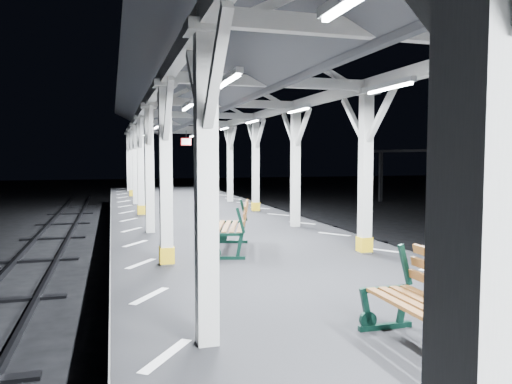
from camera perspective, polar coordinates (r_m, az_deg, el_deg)
name	(u,v)px	position (r m, az deg, el deg)	size (l,w,h in m)	color
ground	(310,347)	(8.21, 6.23, -17.16)	(120.00, 120.00, 0.00)	black
platform	(311,315)	(8.04, 6.26, -13.84)	(6.00, 50.00, 1.00)	black
hazard_stripes_left	(150,296)	(7.35, -12.04, -11.53)	(1.00, 48.00, 0.01)	silver
hazard_stripes_right	(446,273)	(9.10, 20.87, -8.67)	(1.00, 48.00, 0.01)	silver
canopy	(313,50)	(7.80, 6.55, 15.80)	(5.40, 49.00, 4.65)	silver
bench_near	(443,306)	(5.29, 20.55, -12.06)	(0.70, 1.82, 0.99)	black
bench_mid	(235,225)	(10.42, -2.36, -3.80)	(1.19, 1.99, 1.02)	black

